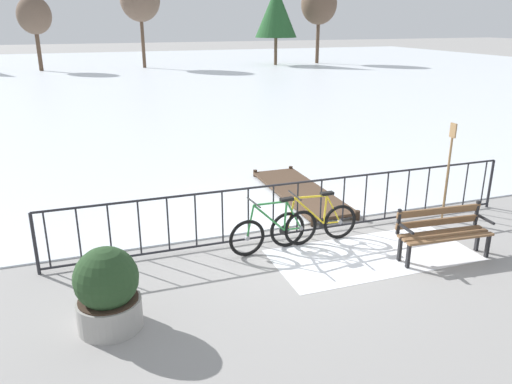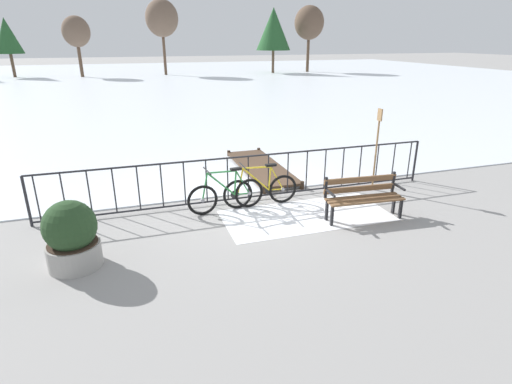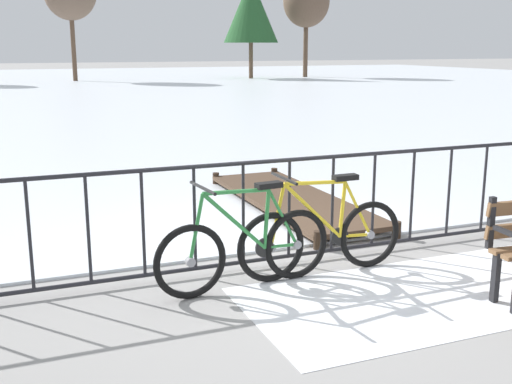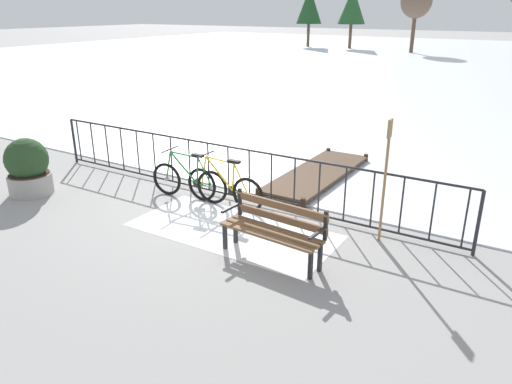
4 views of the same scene
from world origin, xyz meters
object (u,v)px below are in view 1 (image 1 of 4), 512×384
at_px(bicycle_second, 314,224).
at_px(planter_with_shrub, 107,290).
at_px(park_bench, 443,229).
at_px(bicycle_near_railing, 275,231).
at_px(oar_upright, 449,166).

relative_size(bicycle_second, planter_with_shrub, 1.50).
bearing_deg(park_bench, bicycle_second, 145.13).
xyz_separation_m(bicycle_second, park_bench, (1.79, -1.24, 0.14)).
height_order(bicycle_near_railing, oar_upright, oar_upright).
distance_m(bicycle_second, park_bench, 2.18).
relative_size(bicycle_near_railing, park_bench, 1.05).
distance_m(bicycle_near_railing, park_bench, 2.84).
bearing_deg(bicycle_second, bicycle_near_railing, -175.62).
xyz_separation_m(planter_with_shrub, oar_upright, (6.65, 1.64, 0.59)).
distance_m(planter_with_shrub, oar_upright, 6.88).
height_order(bicycle_near_railing, planter_with_shrub, planter_with_shrub).
height_order(park_bench, planter_with_shrub, planter_with_shrub).
height_order(bicycle_second, oar_upright, oar_upright).
height_order(bicycle_second, planter_with_shrub, planter_with_shrub).
relative_size(bicycle_second, park_bench, 1.05).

